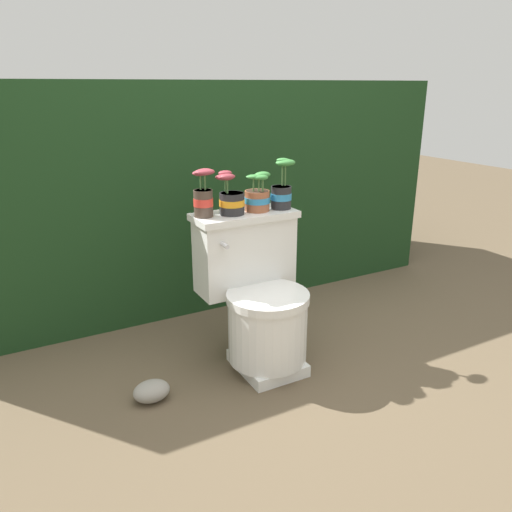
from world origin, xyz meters
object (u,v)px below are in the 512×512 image
Objects in this scene: potted_plant_middle at (258,196)px; toilet at (258,296)px; potted_plant_midright at (282,191)px; garden_stone at (152,391)px; potted_plant_midleft at (231,198)px; potted_plant_left at (203,196)px.

toilet is at bearing -117.88° from potted_plant_middle.
potted_plant_midright is 1.04m from garden_stone.
potted_plant_midleft is at bearing 179.85° from potted_plant_middle.
potted_plant_left is 1.37× the size of garden_stone.
potted_plant_midright is at bearing 14.52° from garden_stone.
potted_plant_left is at bearing 32.24° from garden_stone.
potted_plant_left reaches higher than potted_plant_middle.
potted_plant_midleft is 1.24× the size of garden_stone.
garden_stone is (-0.47, -0.20, -0.71)m from potted_plant_midleft.
toilet is 0.61m from garden_stone.
potted_plant_midleft is 0.82× the size of potted_plant_midright.
potted_plant_middle is (0.13, -0.00, -0.00)m from potted_plant_midleft.
potted_plant_left is at bearing 142.28° from toilet.
toilet is 2.98× the size of potted_plant_midright.
potted_plant_midright is at bearing -4.98° from potted_plant_left.
potted_plant_left is at bearing 175.62° from potted_plant_middle.
toilet is 0.49m from potted_plant_midright.
potted_plant_midright is 1.52× the size of garden_stone.
potted_plant_midright reaches higher than potted_plant_middle.
potted_plant_middle is 0.12m from potted_plant_midright.
potted_plant_left is 1.11× the size of potted_plant_midleft.
toilet is 0.45m from potted_plant_middle.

